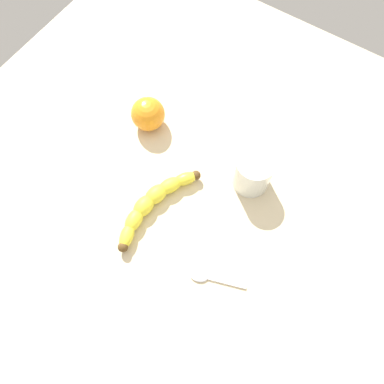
% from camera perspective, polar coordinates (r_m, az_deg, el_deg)
% --- Properties ---
extents(wooden_tabletop, '(1.20, 1.20, 0.03)m').
position_cam_1_polar(wooden_tabletop, '(0.85, -0.19, -1.81)').
color(wooden_tabletop, beige).
rests_on(wooden_tabletop, ground).
extents(banana, '(0.08, 0.23, 0.04)m').
position_cam_1_polar(banana, '(0.82, -5.73, -1.58)').
color(banana, yellow).
rests_on(banana, wooden_tabletop).
extents(smoothie_glass, '(0.08, 0.08, 0.09)m').
position_cam_1_polar(smoothie_glass, '(0.82, 8.89, 2.85)').
color(smoothie_glass, silver).
rests_on(smoothie_glass, wooden_tabletop).
extents(orange_fruit, '(0.08, 0.08, 0.08)m').
position_cam_1_polar(orange_fruit, '(0.90, -6.45, 11.26)').
color(orange_fruit, orange).
rests_on(orange_fruit, wooden_tabletop).
extents(teaspoon, '(0.11, 0.05, 0.01)m').
position_cam_1_polar(teaspoon, '(0.78, 1.52, -12.27)').
color(teaspoon, silver).
rests_on(teaspoon, wooden_tabletop).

